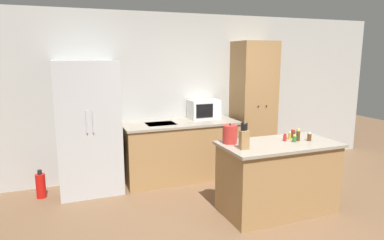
% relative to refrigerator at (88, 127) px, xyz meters
% --- Properties ---
extents(ground_plane, '(14.00, 14.00, 0.00)m').
position_rel_refrigerator_xyz_m(ground_plane, '(1.75, -1.95, -0.94)').
color(ground_plane, brown).
extents(wall_back, '(7.20, 0.06, 2.60)m').
position_rel_refrigerator_xyz_m(wall_back, '(1.75, 0.38, 0.36)').
color(wall_back, '#B2B2AD').
rests_on(wall_back, ground_plane).
extents(refrigerator, '(0.85, 0.72, 1.87)m').
position_rel_refrigerator_xyz_m(refrigerator, '(0.00, 0.00, 0.00)').
color(refrigerator, '#B7BABC').
rests_on(refrigerator, ground_plane).
extents(back_counter, '(1.80, 0.72, 0.92)m').
position_rel_refrigerator_xyz_m(back_counter, '(1.38, 0.01, -0.48)').
color(back_counter, '#9E7547').
rests_on(back_counter, ground_plane).
extents(pantry_cabinet, '(0.64, 0.57, 2.17)m').
position_rel_refrigerator_xyz_m(pantry_cabinet, '(2.72, 0.07, 0.15)').
color(pantry_cabinet, '#9E7547').
rests_on(pantry_cabinet, ground_plane).
extents(kitchen_island, '(1.45, 0.76, 0.89)m').
position_rel_refrigerator_xyz_m(kitchen_island, '(2.13, -1.53, -0.49)').
color(kitchen_island, '#9E7547').
rests_on(kitchen_island, ground_plane).
extents(microwave, '(0.48, 0.34, 0.31)m').
position_rel_refrigerator_xyz_m(microwave, '(1.84, 0.16, 0.13)').
color(microwave, white).
rests_on(microwave, back_counter).
extents(knife_block, '(0.11, 0.07, 0.32)m').
position_rel_refrigerator_xyz_m(knife_block, '(1.58, -1.63, 0.07)').
color(knife_block, '#9E7547').
rests_on(knife_block, kitchen_island).
extents(spice_bottle_tall_dark, '(0.04, 0.04, 0.10)m').
position_rel_refrigerator_xyz_m(spice_bottle_tall_dark, '(2.36, -1.43, -0.00)').
color(spice_bottle_tall_dark, gold).
rests_on(spice_bottle_tall_dark, kitchen_island).
extents(spice_bottle_short_red, '(0.06, 0.06, 0.10)m').
position_rel_refrigerator_xyz_m(spice_bottle_short_red, '(2.45, -1.37, -0.00)').
color(spice_bottle_short_red, '#563319').
rests_on(spice_bottle_short_red, kitchen_island).
extents(spice_bottle_amber_oil, '(0.05, 0.05, 0.11)m').
position_rel_refrigerator_xyz_m(spice_bottle_amber_oil, '(2.54, -1.58, 0.00)').
color(spice_bottle_amber_oil, '#563319').
rests_on(spice_bottle_amber_oil, kitchen_island).
extents(spice_bottle_green_herb, '(0.04, 0.04, 0.09)m').
position_rel_refrigerator_xyz_m(spice_bottle_green_herb, '(2.25, -1.48, -0.01)').
color(spice_bottle_green_herb, '#B2281E').
rests_on(spice_bottle_green_herb, kitchen_island).
extents(spice_bottle_pale_salt, '(0.05, 0.05, 0.15)m').
position_rel_refrigerator_xyz_m(spice_bottle_pale_salt, '(2.41, -1.53, 0.02)').
color(spice_bottle_pale_salt, '#563319').
rests_on(spice_bottle_pale_salt, kitchen_island).
extents(spice_bottle_orange_cap, '(0.05, 0.05, 0.09)m').
position_rel_refrigerator_xyz_m(spice_bottle_orange_cap, '(2.33, -1.56, -0.01)').
color(spice_bottle_orange_cap, '#337033').
rests_on(spice_bottle_orange_cap, kitchen_island).
extents(kettle, '(0.18, 0.18, 0.25)m').
position_rel_refrigerator_xyz_m(kettle, '(1.55, -1.33, 0.06)').
color(kettle, '#B72D28').
rests_on(kettle, kitchen_island).
extents(fire_extinguisher, '(0.13, 0.13, 0.40)m').
position_rel_refrigerator_xyz_m(fire_extinguisher, '(-0.67, -0.02, -0.76)').
color(fire_extinguisher, red).
rests_on(fire_extinguisher, ground_plane).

